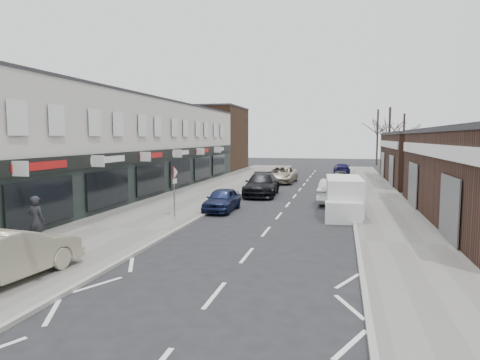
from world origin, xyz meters
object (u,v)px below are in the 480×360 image
Objects in this scene: white_van at (344,197)px; parked_car_left_a at (222,200)px; warning_sign at (175,177)px; parked_car_left_b at (262,185)px; pedestrian at (36,221)px; parked_car_right_a at (335,191)px; parked_car_right_b at (340,177)px; sedan_on_pavement at (8,254)px; parked_car_right_c at (342,169)px; parked_car_left_c at (281,175)px.

white_van is 6.81m from parked_car_left_a.
parked_car_left_b is (2.78, 9.78, -1.40)m from warning_sign.
white_van is 15.16m from pedestrian.
parked_car_right_b is (0.29, 11.67, -0.14)m from parked_car_right_a.
sedan_on_pavement is 13.58m from parked_car_left_a.
parked_car_right_c is at bearing -85.38° from parked_car_right_a.
parked_car_left_b is 5.82m from parked_car_right_a.
warning_sign is 10.95m from parked_car_right_a.
sedan_on_pavement is 0.96× the size of parked_car_right_a.
white_van is at bearing 86.73° from parked_car_right_c.
warning_sign reaches higher than parked_car_left_b.
parked_car_left_b reaches higher than parked_car_left_a.
warning_sign is 1.41× the size of pedestrian.
parked_car_left_b is at bearing -89.63° from parked_car_left_c.
parked_car_right_c is at bearing 87.44° from white_van.
parked_car_left_a is 7.73m from parked_car_right_a.
parked_car_right_b is (5.37, -0.00, -0.12)m from parked_car_left_c.
parked_car_right_a is at bearing 93.85° from parked_car_right_b.
pedestrian is at bearing -100.99° from parked_car_left_c.
warning_sign is 0.49× the size of parked_car_left_b.
parked_car_right_b is at bearing 85.92° from parked_car_right_c.
parked_car_left_c is (1.20, 16.18, 0.11)m from parked_car_left_a.
parked_car_left_b is at bearing -93.90° from sedan_on_pavement.
warning_sign is 0.63× the size of parked_car_right_c.
parked_car_left_c is 5.37m from parked_car_right_b.
parked_car_left_b reaches higher than parked_car_right_a.
warning_sign is at bearing -121.90° from parked_car_left_a.
parked_car_left_b is at bearing -103.18° from pedestrian.
sedan_on_pavement is 1.07× the size of parked_car_right_c.
parked_car_right_a is (5.09, -11.67, 0.02)m from parked_car_left_c.
parked_car_left_a is at bearing 73.14° from parked_car_right_b.
parked_car_left_b is (3.65, 20.32, -0.07)m from sedan_on_pavement.
parked_car_right_b is (5.55, 9.18, -0.16)m from parked_car_left_b.
parked_car_left_a is (1.76, 2.78, -1.54)m from warning_sign.
pedestrian is (-1.90, 3.58, 0.20)m from sedan_on_pavement.
parked_car_right_a is 1.26× the size of parked_car_right_b.
sedan_on_pavement reaches higher than parked_car_left_b.
warning_sign is 3.64m from parked_car_left_a.
parked_car_left_c is at bearing 106.66° from white_van.
warning_sign reaches higher than white_van.
pedestrian is 39.09m from parked_car_right_c.
parked_car_right_b is (9.20, 29.50, -0.23)m from sedan_on_pavement.
parked_car_right_c is at bearing -85.33° from parked_car_right_b.
parked_car_left_a is at bearing 179.91° from white_van.
parked_car_left_a is at bearing -109.75° from pedestrian.
parked_car_right_a is (5.26, -2.49, -0.02)m from parked_car_left_b.
parked_car_right_a is 11.67m from parked_car_right_b.
warning_sign is at bearing -88.42° from sedan_on_pavement.
sedan_on_pavement is at bearing 77.93° from parked_car_right_b.
parked_car_left_c is at bearing 86.14° from parked_car_left_a.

